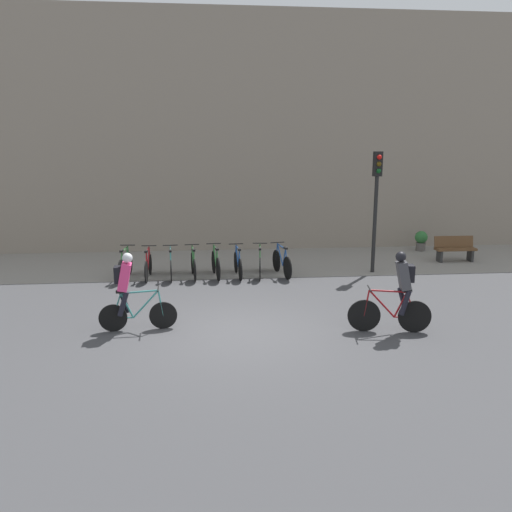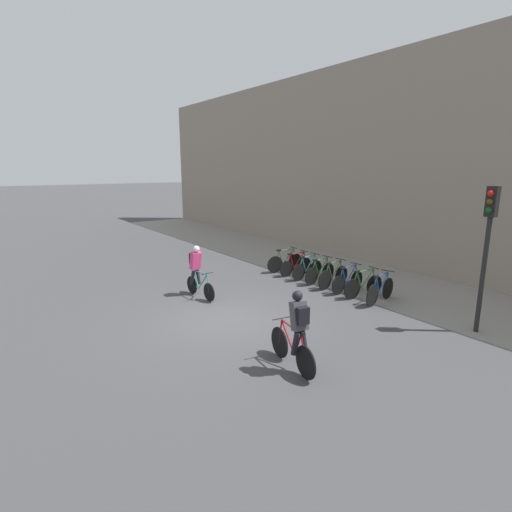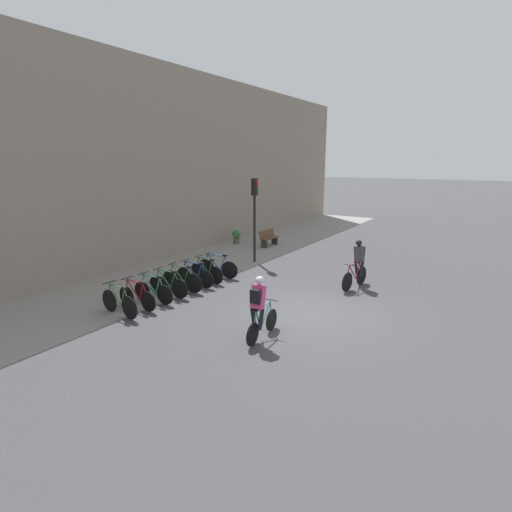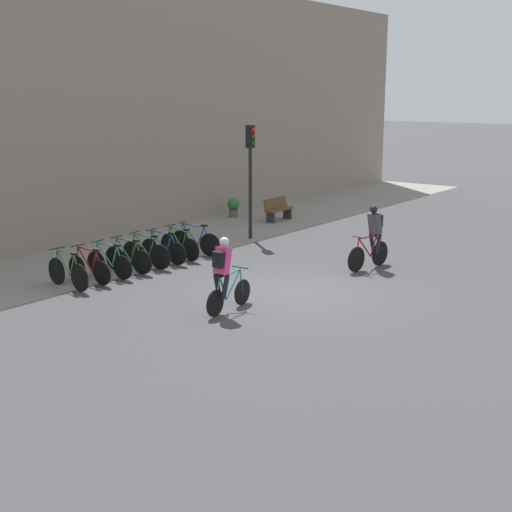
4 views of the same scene
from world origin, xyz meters
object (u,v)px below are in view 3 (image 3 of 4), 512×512
(parked_bike_3, at_px, (168,285))
(parked_bike_6, at_px, (207,272))
(parked_bike_2, at_px, (153,291))
(parked_bike_0, at_px, (119,302))
(bench, at_px, (269,238))
(parked_bike_7, at_px, (218,267))
(cyclist_grey, at_px, (358,262))
(traffic_light_pole, at_px, (255,205))
(parked_bike_1, at_px, (137,297))
(parked_bike_5, at_px, (195,276))
(cyclist_pink, at_px, (259,306))
(potted_plant, at_px, (236,236))
(parked_bike_4, at_px, (182,280))

(parked_bike_3, xyz_separation_m, parked_bike_6, (2.07, -0.00, 0.00))
(parked_bike_2, bearing_deg, parked_bike_0, 179.99)
(parked_bike_0, bearing_deg, bench, 7.17)
(parked_bike_2, bearing_deg, parked_bike_7, -0.00)
(cyclist_grey, height_order, traffic_light_pole, traffic_light_pole)
(parked_bike_7, bearing_deg, parked_bike_1, -180.00)
(parked_bike_1, height_order, parked_bike_3, parked_bike_3)
(parked_bike_5, bearing_deg, cyclist_grey, -58.31)
(bench, bearing_deg, parked_bike_2, -171.83)
(cyclist_grey, relative_size, parked_bike_6, 1.05)
(cyclist_pink, relative_size, parked_bike_0, 1.01)
(parked_bike_7, bearing_deg, potted_plant, 29.03)
(cyclist_grey, relative_size, parked_bike_4, 1.06)
(traffic_light_pole, height_order, potted_plant, traffic_light_pole)
(parked_bike_1, distance_m, parked_bike_4, 2.07)
(bench, distance_m, potted_plant, 1.94)
(parked_bike_6, xyz_separation_m, traffic_light_pole, (3.68, 0.14, 2.24))
(parked_bike_4, bearing_deg, parked_bike_2, -179.97)
(parked_bike_0, height_order, parked_bike_1, parked_bike_0)
(bench, bearing_deg, parked_bike_5, -169.69)
(parked_bike_6, relative_size, potted_plant, 2.18)
(parked_bike_3, xyz_separation_m, parked_bike_7, (2.76, -0.00, 0.01))
(parked_bike_1, bearing_deg, cyclist_grey, -40.90)
(cyclist_pink, relative_size, cyclist_grey, 0.97)
(traffic_light_pole, bearing_deg, potted_plant, 46.81)
(parked_bike_2, bearing_deg, parked_bike_3, 0.04)
(traffic_light_pole, bearing_deg, parked_bike_5, -178.11)
(traffic_light_pole, bearing_deg, parked_bike_2, -178.72)
(bench, bearing_deg, parked_bike_0, -172.83)
(parked_bike_2, distance_m, parked_bike_4, 1.38)
(parked_bike_3, bearing_deg, parked_bike_2, -179.96)
(parked_bike_6, bearing_deg, parked_bike_3, 179.99)
(parked_bike_7, bearing_deg, parked_bike_0, 180.00)
(cyclist_pink, height_order, parked_bike_7, cyclist_pink)
(cyclist_grey, relative_size, parked_bike_1, 1.09)
(cyclist_grey, relative_size, parked_bike_3, 1.09)
(cyclist_pink, xyz_separation_m, cyclist_grey, (5.81, -0.63, -0.00))
(parked_bike_2, bearing_deg, parked_bike_6, -0.00)
(traffic_light_pole, bearing_deg, bench, 20.50)
(parked_bike_4, distance_m, parked_bike_7, 2.07)
(parked_bike_1, bearing_deg, parked_bike_5, 0.00)
(parked_bike_2, distance_m, bench, 9.93)
(parked_bike_5, relative_size, traffic_light_pole, 0.44)
(bench, bearing_deg, potted_plant, 102.49)
(parked_bike_4, bearing_deg, cyclist_pink, -113.42)
(parked_bike_5, xyz_separation_m, traffic_light_pole, (4.37, 0.14, 2.24))
(parked_bike_7, relative_size, potted_plant, 2.24)
(parked_bike_5, xyz_separation_m, bench, (7.76, 1.41, 0.06))
(parked_bike_4, bearing_deg, bench, 9.48)
(parked_bike_2, height_order, parked_bike_4, parked_bike_4)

